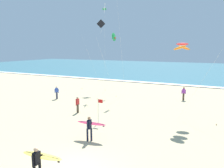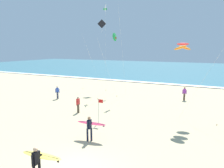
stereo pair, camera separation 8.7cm
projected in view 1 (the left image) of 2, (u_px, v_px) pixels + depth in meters
name	position (u px, v px, depth m)	size (l,w,h in m)	color
ocean_water	(194.00, 69.00, 62.68)	(160.00, 60.00, 0.08)	teal
shoreline_foam	(176.00, 84.00, 36.39)	(160.00, 1.53, 0.01)	white
surfer_lead	(90.00, 125.00, 14.43)	(2.14, 1.00, 1.71)	black
surfer_trailing	(39.00, 159.00, 10.04)	(2.30, 0.95, 1.71)	black
kite_delta_ivory_near	(104.00, 8.00, 28.35)	(1.11, 2.03, 12.03)	white
kite_delta_emerald_mid	(114.00, 37.00, 28.70)	(0.43, 4.98, 8.19)	green
kite_arc_scarlet_far	(182.00, 47.00, 17.88)	(3.64, 2.34, 6.59)	orange
kite_diamond_charcoal_low	(100.00, 26.00, 31.25)	(3.29, 1.61, 10.28)	black
bystander_red_top	(78.00, 104.00, 20.66)	(0.22, 0.50, 1.59)	#4C3D2D
bystander_blue_top	(57.00, 92.00, 26.27)	(0.41, 0.34, 1.59)	#2D334C
bystander_purple_top	(184.00, 93.00, 25.65)	(0.49, 0.23, 1.59)	#4C3D2D
lifeguard_flag	(99.00, 108.00, 17.66)	(0.45, 0.05, 2.10)	silver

